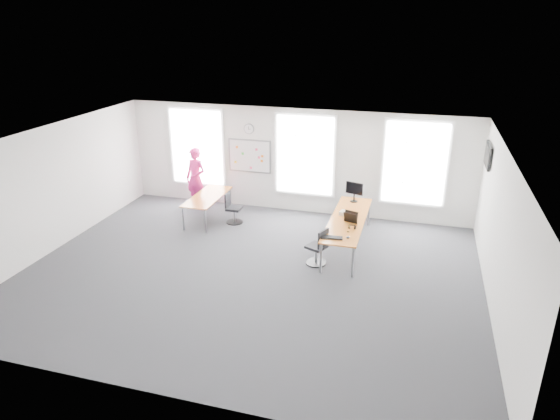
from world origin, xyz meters
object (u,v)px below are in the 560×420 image
(keyboard, at_px, (332,238))
(monitor, at_px, (354,190))
(desk_left, at_px, (207,198))
(chair_right, at_px, (318,249))
(chair_left, at_px, (232,210))
(desk_right, at_px, (348,220))
(headphones, at_px, (352,227))
(person, at_px, (196,178))

(keyboard, relative_size, monitor, 0.90)
(desk_left, xyz_separation_m, monitor, (3.99, 0.50, 0.44))
(chair_right, relative_size, keyboard, 1.83)
(chair_left, bearing_deg, desk_right, -102.46)
(headphones, xyz_separation_m, monitor, (-0.21, 1.81, 0.28))
(chair_left, bearing_deg, keyboard, -122.33)
(person, distance_m, keyboard, 5.29)
(chair_right, bearing_deg, monitor, -168.69)
(desk_right, height_order, chair_right, chair_right)
(chair_right, distance_m, headphones, 0.94)
(person, bearing_deg, keyboard, -15.85)
(person, height_order, headphones, person)
(desk_left, height_order, keyboard, keyboard)
(person, bearing_deg, desk_right, -2.43)
(chair_right, relative_size, chair_left, 1.03)
(desk_right, distance_m, person, 4.95)
(keyboard, bearing_deg, chair_left, 138.45)
(chair_left, height_order, monitor, monitor)
(desk_left, distance_m, keyboard, 4.31)
(chair_left, xyz_separation_m, headphones, (3.47, -1.28, 0.43))
(desk_right, bearing_deg, chair_left, 168.29)
(desk_left, bearing_deg, chair_left, -1.60)
(chair_left, relative_size, keyboard, 1.78)
(desk_right, relative_size, chair_right, 3.51)
(chair_left, xyz_separation_m, person, (-1.43, 0.80, 0.53))
(chair_left, bearing_deg, desk_left, 87.65)
(desk_left, height_order, monitor, monitor)
(chair_right, bearing_deg, headphones, 149.12)
(headphones, bearing_deg, chair_left, 146.77)
(chair_right, relative_size, headphones, 5.09)
(desk_left, bearing_deg, person, 131.81)
(chair_right, xyz_separation_m, monitor, (0.47, 2.31, 0.69))
(chair_left, distance_m, keyboard, 3.67)
(desk_left, xyz_separation_m, chair_right, (3.53, -1.80, -0.25))
(desk_left, relative_size, keyboard, 3.93)
(chair_right, xyz_separation_m, headphones, (0.68, 0.50, 0.42))
(chair_right, xyz_separation_m, person, (-4.22, 2.58, 0.52))
(desk_right, distance_m, chair_left, 3.37)
(person, relative_size, headphones, 10.39)
(keyboard, bearing_deg, headphones, 50.41)
(desk_left, distance_m, chair_left, 0.78)
(desk_right, height_order, person, person)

